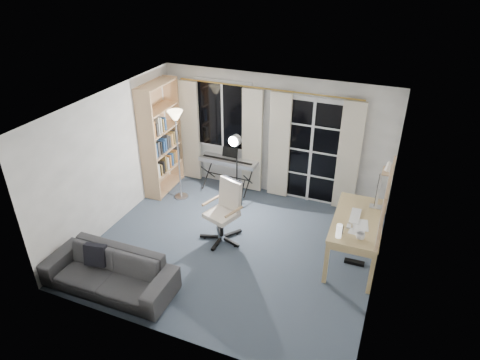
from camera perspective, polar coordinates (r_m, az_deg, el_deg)
name	(u,v)px	position (r m, az deg, el deg)	size (l,w,h in m)	color
floor	(233,248)	(7.22, -0.88, -8.99)	(4.50, 4.00, 0.02)	#3A4755
window	(223,115)	(8.45, -2.28, 8.65)	(1.20, 0.08, 1.40)	white
french_door	(311,152)	(8.10, 9.49, 3.71)	(1.32, 0.09, 2.11)	white
curtains	(265,143)	(8.21, 3.34, 4.93)	(3.60, 0.07, 2.13)	gold
bookshelf	(159,141)	(8.55, -10.77, 5.15)	(0.39, 1.04, 2.21)	tan
torchiere_lamp	(176,129)	(7.96, -8.50, 6.72)	(0.29, 0.29, 1.81)	#B2B2B7
keyboard_piano	(228,162)	(8.47, -1.60, 2.45)	(1.19, 0.59, 0.86)	black
studio_light	(235,149)	(7.60, -0.61, 4.12)	(0.31, 0.32, 1.54)	black
office_chair	(226,205)	(7.11, -1.82, -3.41)	(0.74, 0.74, 1.06)	black
desk	(357,224)	(6.80, 15.38, -5.70)	(0.76, 1.47, 0.77)	tan
monitor	(378,191)	(6.98, 17.94, -1.40)	(0.19, 0.56, 0.49)	silver
desk_clutter	(350,236)	(6.65, 14.47, -7.19)	(0.44, 0.89, 0.98)	white
mug	(361,235)	(6.29, 15.78, -7.11)	(0.13, 0.10, 0.13)	silver
wall_mirror	(385,206)	(5.66, 18.71, -3.34)	(0.04, 0.94, 0.74)	tan
framed_print	(392,172)	(6.43, 19.64, 1.04)	(0.03, 0.42, 0.32)	tan
wall_shelf	(388,168)	(6.96, 19.18, 1.53)	(0.16, 0.30, 0.18)	tan
sofa	(108,267)	(6.52, -17.19, -11.00)	(1.95, 0.60, 0.76)	#323234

